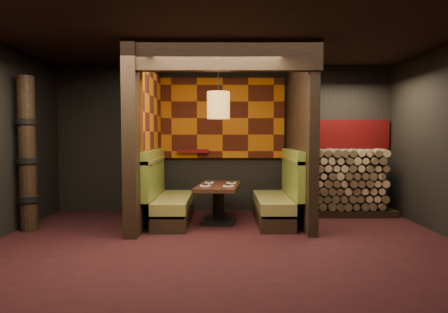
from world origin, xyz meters
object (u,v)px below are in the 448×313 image
at_px(booth_bench_left, 167,199).
at_px(booth_bench_right, 279,199).
at_px(dining_table, 219,198).
at_px(totem_column, 27,155).
at_px(pendant_lamp, 218,105).
at_px(firewood_stack, 346,182).

bearing_deg(booth_bench_left, booth_bench_right, 0.00).
distance_m(dining_table, totem_column, 3.10).
bearing_deg(totem_column, dining_table, 10.42).
bearing_deg(pendant_lamp, booth_bench_left, 176.32).
bearing_deg(booth_bench_left, firewood_stack, 12.17).
bearing_deg(pendant_lamp, booth_bench_right, 3.13).
bearing_deg(booth_bench_right, dining_table, -179.67).
bearing_deg(booth_bench_right, totem_column, -172.14).
xyz_separation_m(booth_bench_right, dining_table, (-1.02, -0.01, 0.02)).
bearing_deg(firewood_stack, dining_table, -163.46).
height_order(booth_bench_left, dining_table, booth_bench_left).
bearing_deg(dining_table, firewood_stack, 16.54).
xyz_separation_m(pendant_lamp, firewood_stack, (2.38, 0.76, -1.38)).
height_order(booth_bench_left, pendant_lamp, pendant_lamp).
bearing_deg(firewood_stack, booth_bench_right, -152.65).
bearing_deg(dining_table, booth_bench_left, 179.61).
height_order(dining_table, pendant_lamp, pendant_lamp).
distance_m(booth_bench_left, booth_bench_right, 1.89).
bearing_deg(booth_bench_left, pendant_lamp, -3.68).
relative_size(dining_table, totem_column, 0.55).
xyz_separation_m(booth_bench_right, firewood_stack, (1.35, 0.70, 0.21)).
xyz_separation_m(booth_bench_left, pendant_lamp, (0.87, -0.06, 1.59)).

